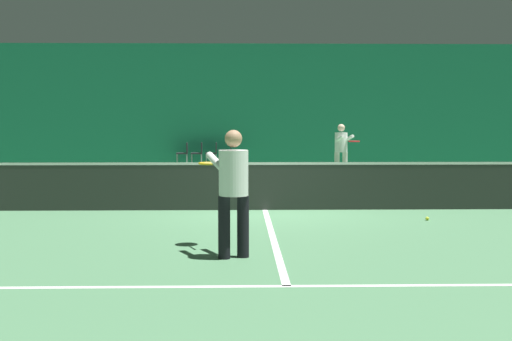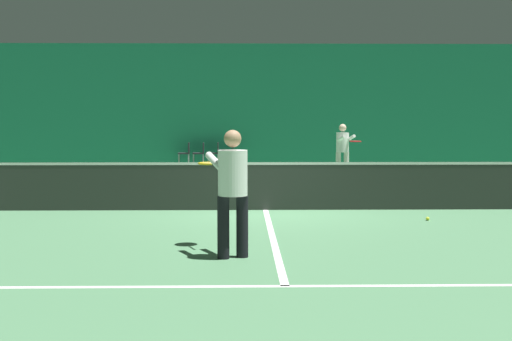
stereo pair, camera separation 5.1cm
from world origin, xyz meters
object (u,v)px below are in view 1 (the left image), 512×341
object	(u,v)px
tennis_net	(265,184)
courtside_chair_1	(199,152)
player_near	(232,183)
player_far	(342,147)
courtside_chair_0	(184,152)
tennis_ball	(427,219)
courtside_chair_3	(228,152)
courtside_chair_2	(213,152)

from	to	relation	value
tennis_net	courtside_chair_1	bearing A→B (deg)	98.53
courtside_chair_1	player_near	bearing A→B (deg)	4.55
player_far	courtside_chair_0	distance (m)	8.72
tennis_net	tennis_ball	bearing A→B (deg)	-27.87
courtside_chair_0	tennis_ball	world-z (taller)	courtside_chair_0
player_far	courtside_chair_1	xyz separation A→B (m)	(-4.64, 6.98, -0.47)
tennis_net	tennis_ball	distance (m)	3.26
player_far	courtside_chair_3	distance (m)	7.82
player_near	courtside_chair_3	bearing A→B (deg)	-19.19
courtside_chair_2	player_far	bearing A→B (deg)	30.23
tennis_ball	courtside_chair_1	bearing A→B (deg)	107.68
courtside_chair_0	courtside_chair_3	world-z (taller)	same
player_near	player_far	distance (m)	12.22
courtside_chair_0	tennis_ball	bearing A→B (deg)	19.59
tennis_net	courtside_chair_0	distance (m)	14.26
courtside_chair_2	tennis_ball	distance (m)	16.13
tennis_net	courtside_chair_2	bearing A→B (deg)	96.21
tennis_net	courtside_chair_1	world-z (taller)	tennis_net
tennis_net	tennis_ball	size ratio (longest dim) A/B	181.82
courtside_chair_0	courtside_chair_1	size ratio (longest dim) A/B	1.00
courtside_chair_0	player_near	bearing A→B (deg)	6.29
player_far	tennis_ball	bearing A→B (deg)	-11.66
player_near	courtside_chair_3	size ratio (longest dim) A/B	2.00
courtside_chair_2	tennis_ball	bearing A→B (deg)	15.74
courtside_chair_1	player_far	bearing A→B (deg)	33.63
player_near	player_far	size ratio (longest dim) A/B	1.03
courtside_chair_2	courtside_chair_1	bearing A→B (deg)	-90.00
player_far	courtside_chair_2	bearing A→B (deg)	-163.48
tennis_net	courtside_chair_0	bearing A→B (deg)	100.81
player_far	tennis_ball	distance (m)	8.59
courtside_chair_0	courtside_chair_2	size ratio (longest dim) A/B	1.00
courtside_chair_0	tennis_ball	size ratio (longest dim) A/B	12.73
player_near	tennis_ball	xyz separation A→B (m)	(3.45, 3.27, -0.94)
courtside_chair_3	tennis_ball	world-z (taller)	courtside_chair_3
player_near	tennis_ball	bearing A→B (deg)	-66.81
player_far	courtside_chair_2	xyz separation A→B (m)	(-4.07, 6.98, -0.47)
courtside_chair_3	tennis_ball	xyz separation A→B (m)	(3.80, -15.52, -0.45)
tennis_net	courtside_chair_3	distance (m)	14.04
courtside_chair_2	courtside_chair_0	bearing A→B (deg)	-90.00
courtside_chair_2	courtside_chair_3	size ratio (longest dim) A/B	1.00
courtside_chair_2	courtside_chair_3	world-z (taller)	same
courtside_chair_0	courtside_chair_1	distance (m)	0.57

